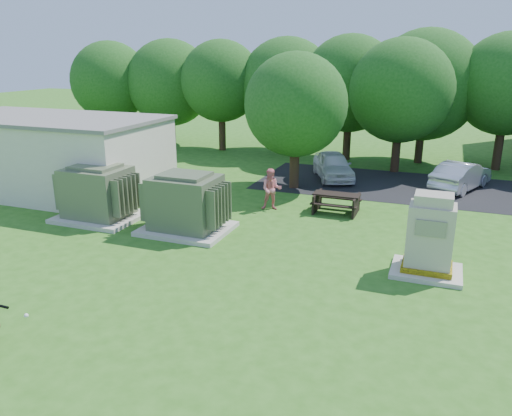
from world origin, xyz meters
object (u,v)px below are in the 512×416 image
at_px(transformer_left, 98,194).
at_px(picnic_table, 336,201).
at_px(generator_cabinet, 430,240).
at_px(transformer_right, 186,204).
at_px(person_at_picnic, 271,189).
at_px(car_silver_a, 461,176).
at_px(car_white, 333,165).

relative_size(transformer_left, picnic_table, 1.68).
bearing_deg(generator_cabinet, picnic_table, 127.86).
bearing_deg(picnic_table, transformer_left, -154.06).
bearing_deg(picnic_table, transformer_right, -138.28).
height_order(picnic_table, person_at_picnic, person_at_picnic).
height_order(transformer_right, generator_cabinet, generator_cabinet).
xyz_separation_m(transformer_right, person_at_picnic, (1.94, 3.43, -0.14)).
bearing_deg(generator_cabinet, transformer_right, 175.13).
xyz_separation_m(transformer_left, picnic_table, (8.14, 3.96, -0.49)).
relative_size(person_at_picnic, car_silver_a, 0.42).
height_order(transformer_right, car_white, transformer_right).
relative_size(transformer_left, transformer_right, 1.00).
relative_size(person_at_picnic, car_white, 0.43).
height_order(generator_cabinet, car_silver_a, generator_cabinet).
bearing_deg(person_at_picnic, picnic_table, -4.29).
bearing_deg(transformer_right, car_silver_a, 46.28).
bearing_deg(picnic_table, person_at_picnic, -167.89).
bearing_deg(picnic_table, car_white, 104.02).
bearing_deg(transformer_left, transformer_right, 0.00).
xyz_separation_m(transformer_right, car_silver_a, (8.99, 9.40, -0.32)).
distance_m(transformer_left, person_at_picnic, 6.60).
height_order(transformer_left, picnic_table, transformer_left).
xyz_separation_m(generator_cabinet, car_silver_a, (0.93, 10.09, -0.38)).
xyz_separation_m(generator_cabinet, picnic_table, (-3.61, 4.65, -0.55)).
bearing_deg(person_at_picnic, car_white, 62.60).
distance_m(generator_cabinet, person_at_picnic, 7.37).
height_order(person_at_picnic, car_white, person_at_picnic).
distance_m(generator_cabinet, picnic_table, 5.91).
bearing_deg(transformer_right, person_at_picnic, 60.42).
bearing_deg(car_silver_a, generator_cabinet, 107.57).
xyz_separation_m(transformer_right, car_white, (3.10, 9.35, -0.31)).
relative_size(generator_cabinet, car_silver_a, 0.60).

